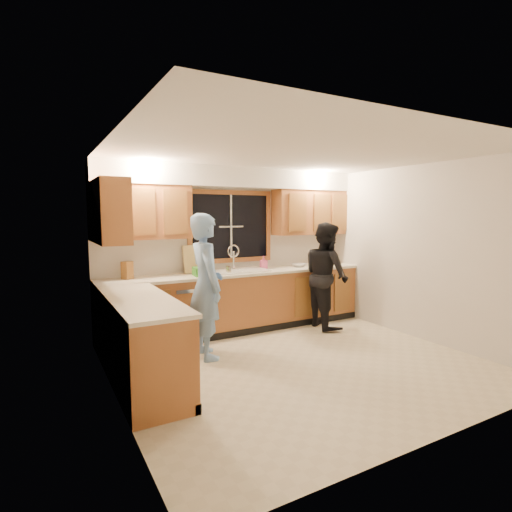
{
  "coord_description": "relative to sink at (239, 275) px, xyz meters",
  "views": [
    {
      "loc": [
        -2.73,
        -3.82,
        1.79
      ],
      "look_at": [
        -0.23,
        0.65,
        1.26
      ],
      "focal_mm": 28.0,
      "sensor_mm": 36.0,
      "label": 1
    }
  ],
  "objects": [
    {
      "name": "wall_back",
      "position": [
        0.0,
        0.3,
        0.39
      ],
      "size": [
        4.2,
        0.0,
        4.2
      ],
      "primitive_type": "plane",
      "rotation": [
        1.57,
        0.0,
        0.0
      ],
      "color": "silver",
      "rests_on": "ground"
    },
    {
      "name": "base_cabinets_left",
      "position": [
        -1.8,
        -1.25,
        -0.42
      ],
      "size": [
        0.6,
        1.9,
        0.88
      ],
      "primitive_type": "cube",
      "color": "#A96231",
      "rests_on": "ground"
    },
    {
      "name": "upper_cabinets_right",
      "position": [
        1.43,
        0.13,
        0.96
      ],
      "size": [
        1.35,
        0.33,
        0.75
      ],
      "primitive_type": "cube",
      "color": "#A96231",
      "rests_on": "wall_back"
    },
    {
      "name": "cutting_board",
      "position": [
        -0.66,
        0.21,
        0.26
      ],
      "size": [
        0.32,
        0.14,
        0.41
      ],
      "primitive_type": "cube",
      "rotation": [
        -0.21,
        0.0,
        0.09
      ],
      "color": "tan",
      "rests_on": "countertop_back"
    },
    {
      "name": "floor",
      "position": [
        0.0,
        -1.6,
        -0.86
      ],
      "size": [
        4.2,
        4.2,
        0.0
      ],
      "primitive_type": "plane",
      "color": "beige",
      "rests_on": "ground"
    },
    {
      "name": "woman",
      "position": [
        1.29,
        -0.51,
        -0.03
      ],
      "size": [
        0.76,
        0.9,
        1.67
      ],
      "primitive_type": "imported",
      "rotation": [
        0.0,
        0.0,
        1.41
      ],
      "color": "black",
      "rests_on": "floor"
    },
    {
      "name": "countertop_left",
      "position": [
        -1.79,
        -1.25,
        0.04
      ],
      "size": [
        0.63,
        1.9,
        0.04
      ],
      "primitive_type": "cube",
      "color": "beige",
      "rests_on": "base_cabinets_left"
    },
    {
      "name": "can_left",
      "position": [
        -0.26,
        -0.19,
        0.11
      ],
      "size": [
        0.07,
        0.07,
        0.11
      ],
      "primitive_type": "cylinder",
      "rotation": [
        0.0,
        0.0,
        -0.13
      ],
      "color": "beige",
      "rests_on": "countertop_back"
    },
    {
      "name": "soap_bottle",
      "position": [
        0.48,
        0.07,
        0.16
      ],
      "size": [
        0.1,
        0.1,
        0.21
      ],
      "primitive_type": "imported",
      "rotation": [
        0.0,
        0.0,
        -0.03
      ],
      "color": "#D45082",
      "rests_on": "countertop_back"
    },
    {
      "name": "man",
      "position": [
        -0.89,
        -0.84,
        0.04
      ],
      "size": [
        0.48,
        0.69,
        1.81
      ],
      "primitive_type": "imported",
      "rotation": [
        0.0,
        0.0,
        1.5
      ],
      "color": "#739FDA",
      "rests_on": "floor"
    },
    {
      "name": "countertop_back",
      "position": [
        0.0,
        -0.02,
        0.04
      ],
      "size": [
        4.2,
        0.63,
        0.04
      ],
      "primitive_type": "cube",
      "color": "beige",
      "rests_on": "base_cabinets_back"
    },
    {
      "name": "stove",
      "position": [
        -1.8,
        -1.82,
        -0.41
      ],
      "size": [
        0.58,
        0.75,
        0.9
      ],
      "primitive_type": "cube",
      "color": "silver",
      "rests_on": "floor"
    },
    {
      "name": "bowl",
      "position": [
        1.12,
        -0.01,
        0.08
      ],
      "size": [
        0.27,
        0.27,
        0.05
      ],
      "primitive_type": "imported",
      "rotation": [
        0.0,
        0.0,
        0.26
      ],
      "color": "silver",
      "rests_on": "countertop_back"
    },
    {
      "name": "knife_block",
      "position": [
        -1.65,
        0.1,
        0.17
      ],
      "size": [
        0.17,
        0.16,
        0.24
      ],
      "primitive_type": "cube",
      "rotation": [
        0.0,
        0.0,
        0.61
      ],
      "color": "#9A612A",
      "rests_on": "countertop_back"
    },
    {
      "name": "soffit",
      "position": [
        0.0,
        0.12,
        1.49
      ],
      "size": [
        4.2,
        0.35,
        0.3
      ],
      "primitive_type": "cube",
      "color": "white",
      "rests_on": "wall_back"
    },
    {
      "name": "dishwasher",
      "position": [
        -0.85,
        -0.01,
        -0.45
      ],
      "size": [
        0.6,
        0.56,
        0.82
      ],
      "primitive_type": "cube",
      "color": "silver",
      "rests_on": "floor"
    },
    {
      "name": "upper_cabinets_left",
      "position": [
        -1.43,
        0.13,
        0.96
      ],
      "size": [
        1.35,
        0.33,
        0.75
      ],
      "primitive_type": "cube",
      "color": "#A96231",
      "rests_on": "wall_back"
    },
    {
      "name": "wall_left",
      "position": [
        -2.1,
        -1.6,
        0.39
      ],
      "size": [
        0.0,
        3.8,
        3.8
      ],
      "primitive_type": "plane",
      "rotation": [
        1.57,
        0.0,
        1.57
      ],
      "color": "silver",
      "rests_on": "ground"
    },
    {
      "name": "upper_cabinets_return",
      "position": [
        -1.94,
        -0.48,
        0.96
      ],
      "size": [
        0.33,
        0.9,
        0.75
      ],
      "primitive_type": "cube",
      "color": "#A96231",
      "rests_on": "wall_left"
    },
    {
      "name": "can_right",
      "position": [
        -0.24,
        -0.1,
        0.11
      ],
      "size": [
        0.07,
        0.07,
        0.11
      ],
      "primitive_type": "cylinder",
      "rotation": [
        0.0,
        0.0,
        -0.27
      ],
      "color": "beige",
      "rests_on": "countertop_back"
    },
    {
      "name": "window_frame",
      "position": [
        0.0,
        0.29,
        0.74
      ],
      "size": [
        1.44,
        0.03,
        1.14
      ],
      "color": "black",
      "rests_on": "wall_back"
    },
    {
      "name": "dish_crate",
      "position": [
        -0.64,
        -0.13,
        0.12
      ],
      "size": [
        0.29,
        0.27,
        0.12
      ],
      "primitive_type": "cube",
      "rotation": [
        0.0,
        0.0,
        -0.11
      ],
      "color": "green",
      "rests_on": "countertop_back"
    },
    {
      "name": "sink",
      "position": [
        0.0,
        0.0,
        0.0
      ],
      "size": [
        0.86,
        0.52,
        0.57
      ],
      "color": "white",
      "rests_on": "countertop_back"
    },
    {
      "name": "base_cabinets_back",
      "position": [
        0.0,
        -0.0,
        -0.42
      ],
      "size": [
        4.2,
        0.6,
        0.88
      ],
      "primitive_type": "cube",
      "color": "#A96231",
      "rests_on": "ground"
    },
    {
      "name": "wall_right",
      "position": [
        2.1,
        -1.6,
        0.39
      ],
      "size": [
        0.0,
        3.8,
        3.8
      ],
      "primitive_type": "plane",
      "rotation": [
        1.57,
        0.0,
        -1.57
      ],
      "color": "silver",
      "rests_on": "ground"
    },
    {
      "name": "ceiling",
      "position": [
        0.0,
        -1.6,
        1.64
      ],
      "size": [
        4.2,
        4.2,
        0.0
      ],
      "primitive_type": "plane",
      "rotation": [
        3.14,
        0.0,
        0.0
      ],
      "color": "white"
    }
  ]
}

